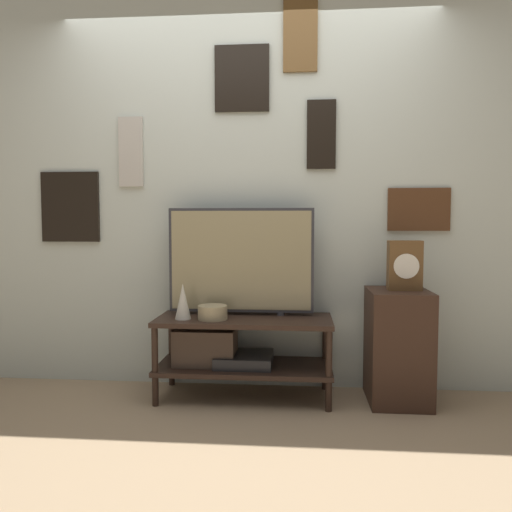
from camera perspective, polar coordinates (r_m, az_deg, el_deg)
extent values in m
plane|color=#997F60|center=(3.08, -1.92, -17.46)|extent=(12.00, 12.00, 0.00)
cube|color=beige|center=(3.42, -0.88, 7.72)|extent=(6.40, 0.06, 2.70)
cube|color=black|center=(3.71, -20.45, 5.28)|extent=(0.41, 0.02, 0.48)
cube|color=slate|center=(3.70, -20.49, 5.28)|extent=(0.37, 0.01, 0.45)
cube|color=black|center=(3.51, -1.62, 19.63)|extent=(0.36, 0.02, 0.43)
cube|color=beige|center=(3.50, -1.63, 19.66)|extent=(0.33, 0.01, 0.40)
cube|color=brown|center=(3.57, 5.09, 23.94)|extent=(0.22, 0.02, 0.48)
cube|color=#2D2D33|center=(3.56, 5.09, 23.97)|extent=(0.19, 0.01, 0.45)
cube|color=#B7B2A8|center=(3.57, -14.09, 11.46)|extent=(0.17, 0.02, 0.47)
cube|color=#BCB299|center=(3.57, -14.13, 11.47)|extent=(0.13, 0.01, 0.43)
cube|color=black|center=(3.40, 7.47, 13.60)|extent=(0.19, 0.02, 0.45)
cube|color=beige|center=(3.40, 7.48, 13.62)|extent=(0.15, 0.01, 0.41)
cube|color=#4C2D19|center=(3.44, 18.10, 5.08)|extent=(0.40, 0.02, 0.28)
cube|color=#2D2D33|center=(3.44, 18.13, 5.08)|extent=(0.36, 0.01, 0.24)
cube|color=black|center=(3.20, -1.37, -7.32)|extent=(1.11, 0.46, 0.03)
cube|color=black|center=(3.27, -1.36, -12.56)|extent=(1.11, 0.46, 0.03)
cylinder|color=black|center=(3.17, -11.47, -12.03)|extent=(0.04, 0.04, 0.52)
cylinder|color=black|center=(3.05, 8.32, -12.61)|extent=(0.04, 0.04, 0.52)
cylinder|color=black|center=(3.53, -9.64, -10.32)|extent=(0.04, 0.04, 0.52)
cylinder|color=black|center=(3.43, 7.92, -10.74)|extent=(0.04, 0.04, 0.52)
cube|color=black|center=(3.26, -1.36, -11.72)|extent=(0.36, 0.32, 0.07)
cube|color=#47382D|center=(3.27, -5.79, -10.21)|extent=(0.39, 0.25, 0.23)
cylinder|color=#333338|center=(3.33, -6.19, -6.44)|extent=(0.05, 0.05, 0.02)
cylinder|color=#333338|center=(3.28, 2.84, -6.61)|extent=(0.05, 0.05, 0.02)
cube|color=#333338|center=(3.25, -1.73, -0.48)|extent=(0.95, 0.04, 0.68)
cube|color=#998C66|center=(3.23, -1.76, -0.50)|extent=(0.91, 0.01, 0.64)
cone|color=beige|center=(3.17, -8.36, -5.14)|extent=(0.10, 0.10, 0.22)
cylinder|color=tan|center=(3.14, -4.97, -6.44)|extent=(0.18, 0.18, 0.09)
cube|color=#382319|center=(3.28, 15.90, -9.86)|extent=(0.37, 0.44, 0.70)
cube|color=brown|center=(3.21, 16.62, -1.04)|extent=(0.20, 0.10, 0.31)
cylinder|color=white|center=(3.16, 16.82, -1.12)|extent=(0.15, 0.01, 0.15)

